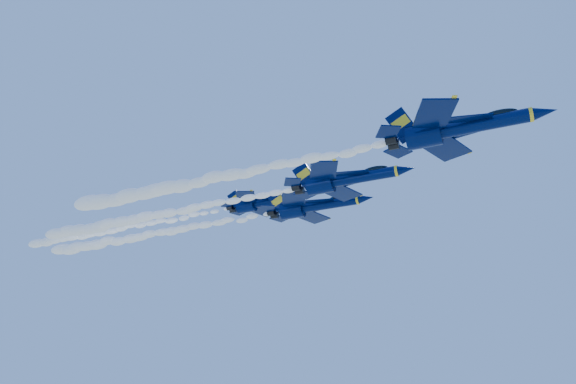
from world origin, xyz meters
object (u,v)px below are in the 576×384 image
at_px(jet_second, 344,180).
at_px(jet_fourth, 262,203).
at_px(jet_lead, 457,128).
at_px(jet_third, 313,206).

distance_m(jet_second, jet_fourth, 24.05).
bearing_deg(jet_fourth, jet_second, -33.44).
bearing_deg(jet_lead, jet_second, 148.39).
height_order(jet_lead, jet_third, jet_third).
xyz_separation_m(jet_lead, jet_fourth, (-37.27, 23.82, 5.76)).
bearing_deg(jet_second, jet_fourth, 146.56).
relative_size(jet_lead, jet_second, 1.06).
xyz_separation_m(jet_lead, jet_second, (-17.57, 10.82, 1.12)).
xyz_separation_m(jet_third, jet_fourth, (-11.12, 3.31, 3.81)).
height_order(jet_second, jet_third, jet_third).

